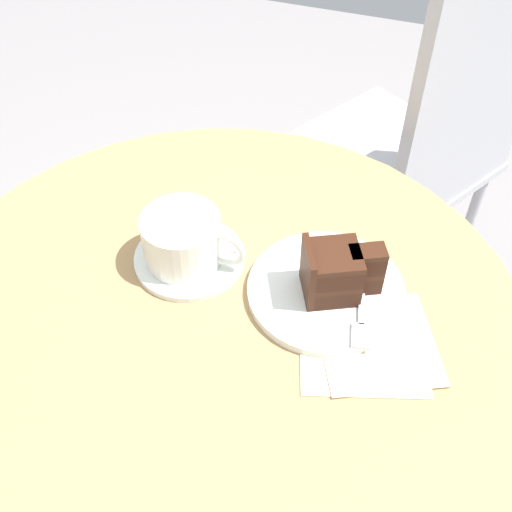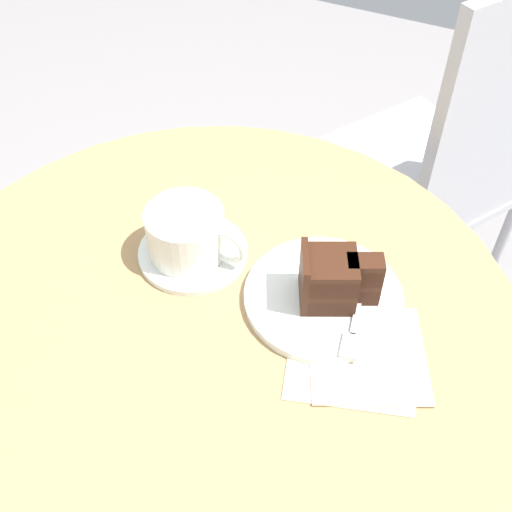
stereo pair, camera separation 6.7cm
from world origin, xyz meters
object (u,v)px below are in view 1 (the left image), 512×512
at_px(cafe_chair, 422,143).
at_px(fork, 361,312).
at_px(coffee_cup, 183,238).
at_px(saucer, 189,258).
at_px(teaspoon, 218,241).
at_px(cake_slice, 336,272).
at_px(napkin, 369,343).
at_px(cake_plate, 326,291).

bearing_deg(cafe_chair, fork, 30.07).
bearing_deg(coffee_cup, saucer, 42.52).
bearing_deg(cafe_chair, teaspoon, 7.97).
distance_m(cake_slice, fork, 0.06).
relative_size(napkin, cafe_chair, 0.22).
relative_size(saucer, teaspoon, 1.41).
xyz_separation_m(napkin, cafe_chair, (-0.00, 0.61, -0.15)).
bearing_deg(cake_plate, cake_slice, -7.63).
distance_m(saucer, cake_plate, 0.19).
distance_m(teaspoon, cake_plate, 0.16).
relative_size(saucer, napkin, 0.73).
bearing_deg(cafe_chair, napkin, 31.85).
bearing_deg(fork, cafe_chair, 167.08).
height_order(teaspoon, napkin, teaspoon).
xyz_separation_m(saucer, cake_slice, (0.20, 0.00, 0.04)).
distance_m(cake_plate, napkin, 0.09).
height_order(saucer, teaspoon, teaspoon).
height_order(cake_slice, fork, cake_slice).
height_order(fork, napkin, fork).
bearing_deg(teaspoon, coffee_cup, -121.51).
bearing_deg(cake_plate, teaspoon, 168.00).
bearing_deg(saucer, cake_slice, 0.11).
relative_size(teaspoon, cake_plate, 0.52).
distance_m(coffee_cup, napkin, 0.27).
xyz_separation_m(cake_slice, cafe_chair, (0.06, 0.55, -0.19)).
bearing_deg(cake_slice, napkin, -44.66).
relative_size(cake_slice, cafe_chair, 0.12).
height_order(teaspoon, cake_plate, teaspoon).
bearing_deg(cake_plate, cafe_chair, 82.91).
relative_size(coffee_cup, napkin, 0.69).
relative_size(cake_plate, cafe_chair, 0.22).
distance_m(saucer, coffee_cup, 0.04).
height_order(cake_plate, cafe_chair, cafe_chair).
bearing_deg(coffee_cup, fork, -4.91).
bearing_deg(coffee_cup, cake_plate, 1.55).
bearing_deg(fork, cake_slice, -132.33).
height_order(teaspoon, fork, fork).
xyz_separation_m(teaspoon, cake_slice, (0.17, -0.04, 0.04)).
height_order(cake_plate, fork, fork).
distance_m(teaspoon, cake_slice, 0.18).
relative_size(coffee_cup, cafe_chair, 0.15).
xyz_separation_m(cake_plate, cake_slice, (0.01, -0.00, 0.04)).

